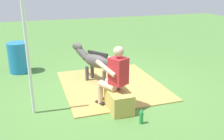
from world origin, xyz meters
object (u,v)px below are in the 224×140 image
Objects in this scene: person_seated at (114,75)px; pony_standing at (95,61)px; water_barrel at (19,58)px; tent_pole_left at (28,57)px; hay_bale at (119,101)px; soda_bottle at (141,116)px.

person_seated is 1.09× the size of pony_standing.
pony_standing is at bearing -0.18° from person_seated.
water_barrel is at bearing 52.98° from pony_standing.
tent_pole_left reaches higher than water_barrel.
tent_pole_left is at bearing 79.99° from person_seated.
hay_bale reaches higher than soda_bottle.
soda_bottle is at bearing -173.41° from pony_standing.
hay_bale is 0.55× the size of pony_standing.
water_barrel is (2.85, 1.81, -0.27)m from person_seated.
hay_bale is at bearing 19.71° from soda_bottle.
hay_bale is 3.53m from water_barrel.
pony_standing is at bearing 6.59° from soda_bottle.
person_seated is 1.62m from tent_pole_left.
hay_bale is at bearing -104.72° from tent_pole_left.
soda_bottle is 0.13× the size of tent_pole_left.
pony_standing reaches higher than hay_bale.
water_barrel is (3.58, 2.07, 0.28)m from soda_bottle.
tent_pole_left is at bearing 75.28° from hay_bale.
tent_pole_left is at bearing 128.03° from pony_standing.
water_barrel is (2.99, 1.86, 0.22)m from hay_bale.
pony_standing is 2.28m from water_barrel.
person_seated is 1.49m from pony_standing.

